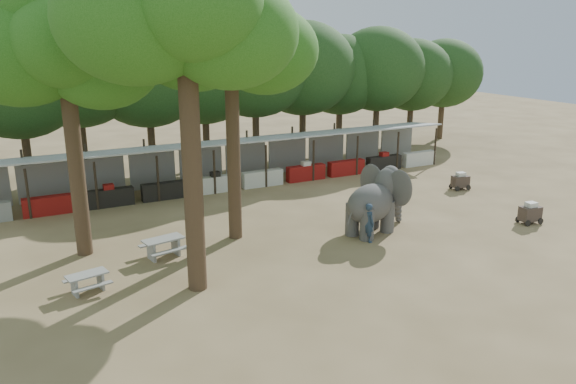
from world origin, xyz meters
name	(u,v)px	position (x,y,z in m)	size (l,w,h in m)	color
ground	(376,276)	(0.00, 0.00, 0.00)	(100.00, 100.00, 0.00)	brown
vendor_stalls	(233,165)	(0.00, 13.84, 1.18)	(28.00, 2.99, 2.80)	#9B9EA3
yard_tree_left	(58,39)	(-9.13, 7.19, 8.20)	(7.10, 6.90, 11.02)	#332316
yard_tree_center	(178,6)	(-6.13, 2.19, 9.21)	(7.10, 6.90, 12.04)	#332316
yard_tree_back	(225,29)	(-3.13, 6.19, 8.54)	(7.10, 6.90, 11.36)	#332316
backdrop_trees	(200,80)	(0.00, 19.00, 5.51)	(46.46, 5.95, 8.33)	#332316
elephant	(377,200)	(2.79, 3.92, 1.40)	(3.77, 2.77, 2.80)	#3F3C3C
handler	(369,223)	(1.75, 3.00, 0.83)	(0.60, 0.40, 1.67)	#26384C
picnic_table_near	(87,280)	(-9.40, 3.39, 0.43)	(1.55, 1.44, 0.66)	gray
picnic_table_far	(163,245)	(-6.31, 5.21, 0.50)	(1.77, 1.65, 0.77)	gray
cart_front	(530,213)	(9.65, 1.56, 0.49)	(1.08, 0.76, 1.00)	#342824
cart_back	(460,181)	(10.90, 7.32, 0.48)	(1.08, 0.80, 0.97)	#342824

